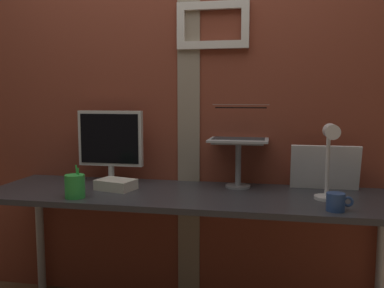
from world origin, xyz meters
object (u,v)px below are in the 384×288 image
whiteboard_panel (325,168)px  pen_cup (75,186)px  laptop (240,131)px  desk_lamp (329,154)px  monitor (110,142)px  coffee_mug (336,202)px

whiteboard_panel → pen_cup: 1.33m
laptop → pen_cup: 0.95m
desk_lamp → pen_cup: bearing=-172.7°
monitor → pen_cup: monitor is taller
laptop → whiteboard_panel: bearing=-4.4°
monitor → pen_cup: (-0.03, -0.40, -0.18)m
laptop → monitor: bearing=-175.1°
monitor → desk_lamp: 1.24m
monitor → laptop: laptop is taller
whiteboard_panel → pen_cup: size_ratio=2.21×
monitor → laptop: bearing=4.9°
coffee_mug → desk_lamp: bearing=95.5°
desk_lamp → monitor: bearing=168.6°
laptop → coffee_mug: laptop is taller
whiteboard_panel → pen_cup: (-1.25, -0.43, -0.06)m
desk_lamp → laptop: bearing=145.8°
whiteboard_panel → pen_cup: bearing=-161.0°
monitor → desk_lamp: (1.21, -0.24, -0.00)m
desk_lamp → coffee_mug: desk_lamp is taller
laptop → pen_cup: laptop is taller
desk_lamp → coffee_mug: (0.02, -0.16, -0.20)m
laptop → whiteboard_panel: laptop is taller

